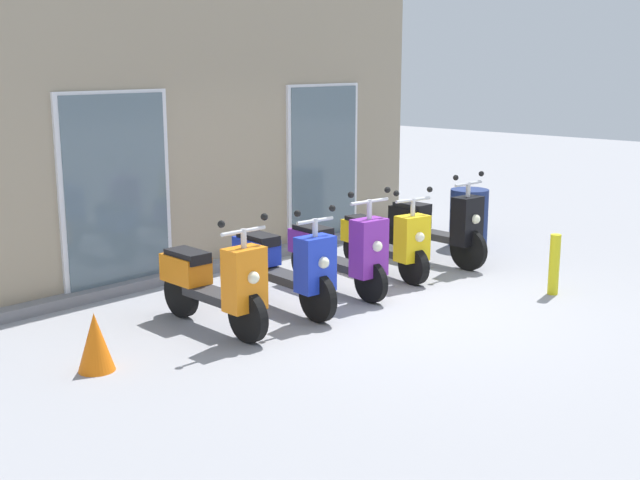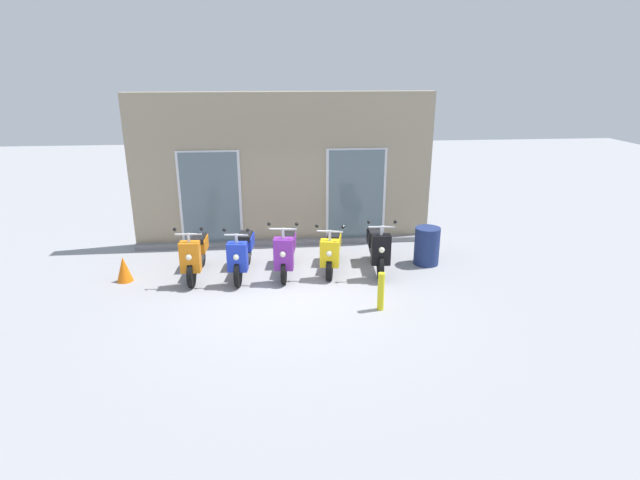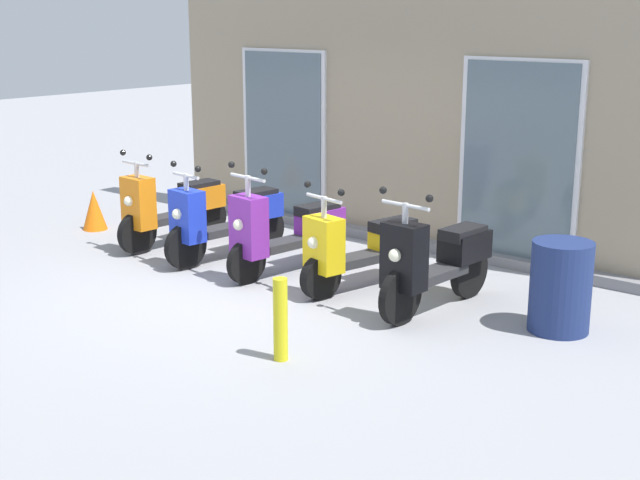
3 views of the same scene
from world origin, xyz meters
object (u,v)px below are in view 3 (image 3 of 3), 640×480
(scooter_purple, at_px, (285,230))
(trash_bin, at_px, (561,287))
(scooter_orange, at_px, (172,207))
(scooter_yellow, at_px, (362,248))
(curb_bollard, at_px, (281,319))
(scooter_black, at_px, (435,260))
(scooter_blue, at_px, (225,218))
(traffic_cone, at_px, (94,210))

(scooter_purple, relative_size, trash_bin, 1.96)
(scooter_orange, relative_size, trash_bin, 1.94)
(scooter_yellow, distance_m, trash_bin, 2.10)
(curb_bollard, bearing_deg, scooter_black, 80.34)
(scooter_orange, bearing_deg, scooter_blue, -1.35)
(scooter_orange, distance_m, trash_bin, 4.92)
(scooter_orange, distance_m, scooter_black, 3.76)
(scooter_orange, xyz_separation_m, trash_bin, (4.91, 0.23, -0.07))
(scooter_blue, relative_size, scooter_purple, 1.03)
(scooter_yellow, xyz_separation_m, scooter_black, (0.95, -0.11, 0.07))
(scooter_purple, height_order, curb_bollard, scooter_purple)
(scooter_blue, xyz_separation_m, scooter_yellow, (1.87, 0.11, -0.05))
(scooter_yellow, xyz_separation_m, curb_bollard, (0.64, -1.95, -0.09))
(scooter_orange, xyz_separation_m, scooter_yellow, (2.81, 0.09, -0.05))
(scooter_blue, relative_size, trash_bin, 2.02)
(scooter_black, bearing_deg, scooter_orange, 179.65)
(curb_bollard, bearing_deg, trash_bin, 55.07)
(scooter_yellow, bearing_deg, traffic_cone, -177.29)
(scooter_yellow, bearing_deg, trash_bin, 3.84)
(scooter_blue, xyz_separation_m, curb_bollard, (2.51, -1.84, -0.14))
(traffic_cone, xyz_separation_m, trash_bin, (6.33, 0.34, 0.15))
(scooter_blue, bearing_deg, scooter_yellow, 3.48)
(scooter_orange, height_order, scooter_yellow, scooter_orange)
(scooter_black, relative_size, trash_bin, 1.98)
(scooter_yellow, height_order, traffic_cone, scooter_yellow)
(scooter_black, height_order, traffic_cone, scooter_black)
(scooter_blue, relative_size, curb_bollard, 2.38)
(scooter_blue, bearing_deg, traffic_cone, -177.90)
(scooter_orange, xyz_separation_m, curb_bollard, (3.45, -1.86, -0.13))
(traffic_cone, bearing_deg, curb_bollard, -19.79)
(traffic_cone, height_order, curb_bollard, curb_bollard)
(scooter_orange, distance_m, scooter_yellow, 2.81)
(scooter_orange, bearing_deg, traffic_cone, -175.61)
(scooter_blue, relative_size, traffic_cone, 3.21)
(scooter_orange, height_order, traffic_cone, scooter_orange)
(scooter_purple, bearing_deg, scooter_black, -0.48)
(scooter_black, xyz_separation_m, curb_bollard, (-0.31, -1.84, -0.16))
(scooter_blue, bearing_deg, scooter_purple, 0.99)
(scooter_black, distance_m, curb_bollard, 1.87)
(scooter_orange, height_order, curb_bollard, scooter_orange)
(scooter_black, bearing_deg, trash_bin, 12.51)
(scooter_yellow, relative_size, scooter_black, 0.95)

